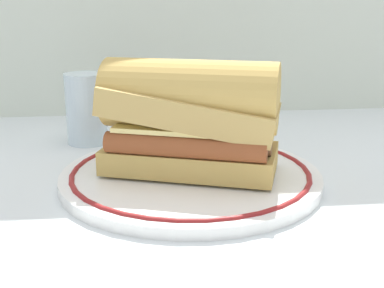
{
  "coord_description": "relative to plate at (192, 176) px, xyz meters",
  "views": [
    {
      "loc": [
        -0.06,
        -0.53,
        0.2
      ],
      "look_at": [
        0.0,
        -0.0,
        0.04
      ],
      "focal_mm": 47.42,
      "sensor_mm": 36.0,
      "label": 1
    }
  ],
  "objects": [
    {
      "name": "drinking_glass",
      "position": [
        -0.13,
        0.18,
        0.04
      ],
      "size": [
        0.06,
        0.06,
        0.1
      ],
      "color": "silver",
      "rests_on": "ground_plane"
    },
    {
      "name": "ground_plane",
      "position": [
        -0.0,
        0.0,
        -0.01
      ],
      "size": [
        1.5,
        1.5,
        0.0
      ],
      "primitive_type": "plane",
      "color": "silver"
    },
    {
      "name": "plate",
      "position": [
        0.0,
        0.0,
        0.0
      ],
      "size": [
        0.29,
        0.29,
        0.01
      ],
      "color": "white",
      "rests_on": "ground_plane"
    },
    {
      "name": "sausage_sandwich",
      "position": [
        0.0,
        -0.0,
        0.07
      ],
      "size": [
        0.21,
        0.15,
        0.12
      ],
      "rotation": [
        0.0,
        0.0,
        -0.34
      ],
      "color": "tan",
      "rests_on": "plate"
    }
  ]
}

